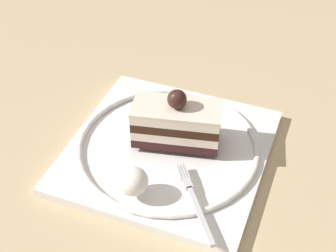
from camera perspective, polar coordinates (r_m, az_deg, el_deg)
name	(u,v)px	position (r m, az deg, el deg)	size (l,w,h in m)	color
ground_plane	(174,163)	(0.65, 0.72, -4.27)	(2.40, 2.40, 0.00)	tan
dessert_plate	(168,149)	(0.65, 0.00, -2.66)	(0.30, 0.30, 0.02)	white
cake_slice	(178,122)	(0.63, 1.11, 0.41)	(0.05, 0.11, 0.08)	#351716
whipped_cream_dollop	(133,181)	(0.58, -3.98, -6.31)	(0.04, 0.04, 0.03)	white
fork	(194,200)	(0.58, 2.97, -8.37)	(0.12, 0.05, 0.00)	silver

